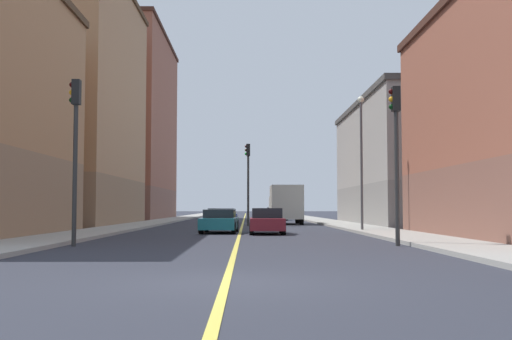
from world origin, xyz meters
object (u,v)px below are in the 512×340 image
object	(u,v)px
car_teal	(220,221)
car_blue	(226,216)
car_yellow	(273,213)
car_green	(278,214)
building_right_distant	(125,127)
box_truck	(286,204)
car_black	(215,213)
building_right_midblock	(65,105)
traffic_light_median_far	(248,173)
car_maroon	(267,221)
traffic_light_left_near	(396,142)
building_left_mid	(417,163)
street_lamp_left_near	(361,149)
traffic_light_right_near	(75,138)

from	to	relation	value
car_teal	car_blue	size ratio (longest dim) A/B	1.00
car_yellow	car_green	world-z (taller)	car_yellow
building_right_distant	box_truck	size ratio (longest dim) A/B	3.29
box_truck	car_black	bearing A→B (deg)	105.21
building_right_midblock	box_truck	bearing A→B (deg)	8.13
traffic_light_median_far	car_green	bearing A→B (deg)	80.64
building_right_distant	box_truck	world-z (taller)	building_right_distant
car_maroon	building_right_midblock	bearing A→B (deg)	134.10
traffic_light_left_near	car_yellow	distance (m)	53.07
building_right_midblock	traffic_light_median_far	size ratio (longest dim) A/B	3.09
car_teal	car_green	size ratio (longest dim) A/B	1.11
traffic_light_left_near	box_truck	bearing A→B (deg)	94.54
car_teal	car_blue	distance (m)	19.79
car_blue	box_truck	distance (m)	5.88
traffic_light_median_far	car_maroon	size ratio (longest dim) A/B	1.51
building_left_mid	car_yellow	size ratio (longest dim) A/B	5.40
car_blue	box_truck	xyz separation A→B (m)	(4.99, -2.96, 1.01)
street_lamp_left_near	box_truck	world-z (taller)	street_lamp_left_near
building_right_distant	car_teal	size ratio (longest dim) A/B	4.80
street_lamp_left_near	car_maroon	size ratio (longest dim) A/B	1.85
traffic_light_left_near	street_lamp_left_near	distance (m)	12.22
building_right_midblock	car_black	xyz separation A→B (m)	(10.20, 29.01, -8.80)
building_right_midblock	traffic_light_right_near	world-z (taller)	building_right_midblock
building_right_distant	car_black	world-z (taller)	building_right_distant
building_right_midblock	car_blue	world-z (taller)	building_right_midblock
building_left_mid	street_lamp_left_near	distance (m)	16.18
traffic_light_right_near	box_truck	bearing A→B (deg)	71.79
car_green	traffic_light_median_far	bearing A→B (deg)	-99.36
traffic_light_right_near	car_black	bearing A→B (deg)	87.82
traffic_light_left_near	car_maroon	bearing A→B (deg)	113.53
street_lamp_left_near	car_blue	world-z (taller)	street_lamp_left_near
car_teal	car_blue	world-z (taller)	car_blue
car_teal	car_maroon	distance (m)	2.93
building_right_midblock	street_lamp_left_near	xyz separation A→B (m)	(20.68, -13.64, -4.75)
building_right_midblock	building_right_distant	size ratio (longest dim) A/B	0.85
building_left_mid	car_maroon	xyz separation A→B (m)	(-12.49, -16.69, -4.25)
car_black	car_maroon	distance (m)	45.11
building_right_distant	car_blue	size ratio (longest dim) A/B	4.80
car_maroon	car_green	xyz separation A→B (m)	(2.19, 32.71, -0.01)
car_yellow	box_truck	size ratio (longest dim) A/B	0.60
street_lamp_left_near	car_green	bearing A→B (deg)	95.92
building_right_midblock	traffic_light_right_near	xyz separation A→B (m)	(8.12, -25.78, -5.53)
traffic_light_right_near	car_maroon	size ratio (longest dim) A/B	1.48
traffic_light_left_near	building_left_mid	bearing A→B (deg)	73.00
car_teal	car_maroon	xyz separation A→B (m)	(2.53, -1.47, 0.02)
car_teal	car_green	world-z (taller)	car_green
building_right_distant	car_blue	bearing A→B (deg)	-55.23
car_blue	building_right_midblock	bearing A→B (deg)	-156.34
building_right_distant	car_maroon	world-z (taller)	building_right_distant
building_right_distant	traffic_light_left_near	distance (m)	53.37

